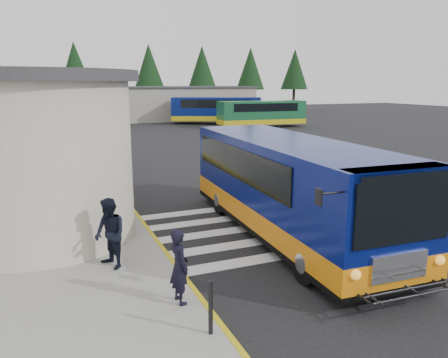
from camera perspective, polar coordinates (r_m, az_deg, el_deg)
name	(u,v)px	position (r m, az deg, el deg)	size (l,w,h in m)	color
ground	(263,218)	(15.31, 5.08, -5.11)	(140.00, 140.00, 0.00)	black
curb_strip	(125,200)	(17.71, -12.84, -2.69)	(0.12, 34.00, 0.16)	gold
crosswalk	(261,227)	(14.42, 4.80, -6.20)	(8.00, 5.35, 0.01)	silver
depot_building	(149,103)	(56.43, -9.71, 9.72)	(26.40, 8.40, 4.20)	gray
tree_line	(137,67)	(64.29, -11.30, 14.13)	(58.40, 4.40, 10.00)	black
transit_bus	(289,190)	(13.41, 8.43, -1.49)	(3.80, 10.56, 2.94)	#08125D
pedestrian_a	(179,266)	(9.13, -5.85, -11.26)	(0.58, 0.38, 1.58)	black
pedestrian_b	(110,234)	(11.03, -14.68, -6.93)	(0.85, 0.66, 1.75)	black
bollard	(211,308)	(8.16, -1.77, -16.43)	(0.08, 0.08, 1.03)	black
far_bus_a	(216,109)	(50.63, -1.00, 9.13)	(10.34, 6.79, 2.60)	#07165C
far_bus_b	(262,113)	(46.85, 4.92, 8.64)	(9.39, 3.23, 2.38)	#16532F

